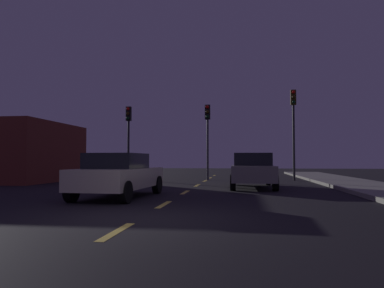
{
  "coord_description": "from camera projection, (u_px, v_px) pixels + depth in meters",
  "views": [
    {
      "loc": [
        2.11,
        -7.21,
        1.22
      ],
      "look_at": [
        -0.85,
        14.58,
        2.2
      ],
      "focal_mm": 33.99,
      "sensor_mm": 36.0,
      "label": 1
    }
  ],
  "objects": [
    {
      "name": "ground_plane",
      "position": [
        187.0,
        191.0,
        14.29
      ],
      "size": [
        80.0,
        80.0,
        0.0
      ],
      "primitive_type": "plane",
      "color": "black"
    },
    {
      "name": "lane_stripe_nearest",
      "position": [
        117.0,
        231.0,
        6.18
      ],
      "size": [
        0.16,
        1.6,
        0.01
      ],
      "primitive_type": "cube",
      "color": "#EACC4C",
      "rests_on": "ground_plane"
    },
    {
      "name": "lane_stripe_second",
      "position": [
        164.0,
        204.0,
        9.94
      ],
      "size": [
        0.16,
        1.6,
        0.01
      ],
      "primitive_type": "cube",
      "color": "#EACC4C",
      "rests_on": "ground_plane"
    },
    {
      "name": "lane_stripe_third",
      "position": [
        185.0,
        192.0,
        13.7
      ],
      "size": [
        0.16,
        1.6,
        0.01
      ],
      "primitive_type": "cube",
      "color": "#EACC4C",
      "rests_on": "ground_plane"
    },
    {
      "name": "lane_stripe_fourth",
      "position": [
        197.0,
        185.0,
        17.46
      ],
      "size": [
        0.16,
        1.6,
        0.01
      ],
      "primitive_type": "cube",
      "color": "#EACC4C",
      "rests_on": "ground_plane"
    },
    {
      "name": "lane_stripe_fifth",
      "position": [
        205.0,
        181.0,
        21.22
      ],
      "size": [
        0.16,
        1.6,
        0.01
      ],
      "primitive_type": "cube",
      "color": "#EACC4C",
      "rests_on": "ground_plane"
    },
    {
      "name": "lane_stripe_sixth",
      "position": [
        210.0,
        178.0,
        24.98
      ],
      "size": [
        0.16,
        1.6,
        0.01
      ],
      "primitive_type": "cube",
      "color": "#EACC4C",
      "rests_on": "ground_plane"
    },
    {
      "name": "lane_stripe_seventh",
      "position": [
        214.0,
        175.0,
        28.75
      ],
      "size": [
        0.16,
        1.6,
        0.01
      ],
      "primitive_type": "cube",
      "color": "#EACC4C",
      "rests_on": "ground_plane"
    },
    {
      "name": "traffic_signal_left",
      "position": [
        128.0,
        128.0,
        23.05
      ],
      "size": [
        0.32,
        0.38,
        4.62
      ],
      "color": "#2D2D30",
      "rests_on": "ground_plane"
    },
    {
      "name": "traffic_signal_center",
      "position": [
        208.0,
        127.0,
        22.38
      ],
      "size": [
        0.32,
        0.38,
        4.64
      ],
      "color": "#4C4C51",
      "rests_on": "ground_plane"
    },
    {
      "name": "traffic_signal_right",
      "position": [
        294.0,
        117.0,
        21.71
      ],
      "size": [
        0.32,
        0.38,
        5.43
      ],
      "color": "#2D2D30",
      "rests_on": "ground_plane"
    },
    {
      "name": "car_stopped_ahead",
      "position": [
        252.0,
        170.0,
        16.03
      ],
      "size": [
        1.94,
        4.5,
        1.52
      ],
      "color": "gray",
      "rests_on": "ground_plane"
    },
    {
      "name": "car_adjacent_lane",
      "position": [
        119.0,
        175.0,
        11.85
      ],
      "size": [
        2.08,
        4.33,
        1.44
      ],
      "color": "beige",
      "rests_on": "ground_plane"
    },
    {
      "name": "storefront_left",
      "position": [
        14.0,
        152.0,
        20.94
      ],
      "size": [
        5.83,
        6.7,
        3.33
      ],
      "primitive_type": "cube",
      "color": "maroon",
      "rests_on": "ground_plane"
    }
  ]
}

